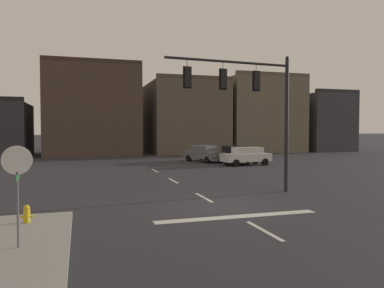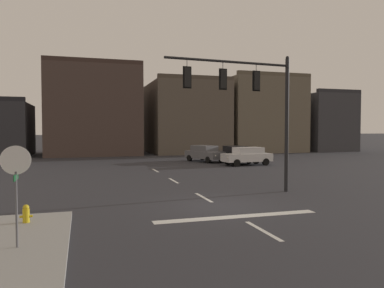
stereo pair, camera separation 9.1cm
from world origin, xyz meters
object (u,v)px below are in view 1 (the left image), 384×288
(stop_sign, at_px, (17,172))
(car_lot_nearside, at_px, (246,156))
(car_lot_farside, at_px, (204,153))
(signal_mast_near_side, at_px, (251,96))
(car_lot_middle, at_px, (234,154))
(fire_hydrant, at_px, (27,217))

(stop_sign, distance_m, car_lot_nearside, 25.55)
(stop_sign, xyz_separation_m, car_lot_farside, (13.43, 24.32, -1.29))
(signal_mast_near_side, height_order, car_lot_middle, signal_mast_near_side)
(stop_sign, distance_m, car_lot_middle, 27.68)
(car_lot_middle, bearing_deg, fire_hydrant, -128.85)
(car_lot_nearside, distance_m, car_lot_middle, 2.72)
(signal_mast_near_side, relative_size, car_lot_farside, 1.48)
(car_lot_nearside, xyz_separation_m, car_lot_middle, (-0.06, 2.72, 0.00))
(signal_mast_near_side, xyz_separation_m, fire_hydrant, (-9.91, -3.60, -4.56))
(car_lot_farside, bearing_deg, fire_hydrant, -122.14)
(car_lot_nearside, bearing_deg, car_lot_middle, 91.27)
(stop_sign, distance_m, fire_hydrant, 3.28)
(signal_mast_near_side, bearing_deg, stop_sign, -147.07)
(signal_mast_near_side, distance_m, stop_sign, 11.97)
(car_lot_nearside, bearing_deg, signal_mast_near_side, -114.45)
(car_lot_middle, relative_size, fire_hydrant, 5.95)
(signal_mast_near_side, bearing_deg, car_lot_farside, 78.53)
(fire_hydrant, bearing_deg, car_lot_middle, 51.15)
(car_lot_nearside, distance_m, fire_hydrant, 23.55)
(car_lot_nearside, relative_size, car_lot_farside, 0.96)
(stop_sign, relative_size, car_lot_nearside, 0.62)
(car_lot_nearside, distance_m, car_lot_farside, 5.08)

